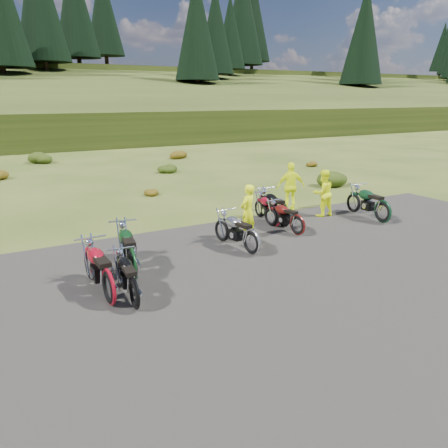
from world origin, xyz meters
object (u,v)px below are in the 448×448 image
motorcycle_3 (251,256)px  person_middle (248,213)px  motorcycle_7 (381,223)px  motorcycle_0 (136,310)px

motorcycle_3 → person_middle: person_middle is taller
motorcycle_7 → motorcycle_3: bearing=99.6°
motorcycle_3 → motorcycle_7: 5.67m
motorcycle_0 → motorcycle_3: 4.10m
motorcycle_3 → motorcycle_7: size_ratio=0.93×
motorcycle_0 → motorcycle_3: (3.79, 1.55, 0.00)m
motorcycle_3 → person_middle: size_ratio=1.23×
motorcycle_3 → motorcycle_7: (5.65, 0.52, 0.00)m
motorcycle_0 → motorcycle_3: motorcycle_3 is taller
person_middle → motorcycle_7: bearing=145.6°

